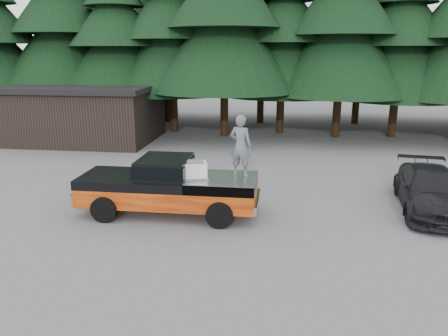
# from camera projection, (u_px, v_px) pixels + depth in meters

# --- Properties ---
(ground) EXTENTS (120.00, 120.00, 0.00)m
(ground) POSITION_uv_depth(u_px,v_px,m) (195.00, 222.00, 13.94)
(ground) COLOR #535356
(ground) RESTS_ON ground
(pickup_truck) EXTENTS (6.00, 2.04, 1.33)m
(pickup_truck) POSITION_uv_depth(u_px,v_px,m) (169.00, 195.00, 14.49)
(pickup_truck) COLOR orange
(pickup_truck) RESTS_ON ground
(truck_cab) EXTENTS (1.66, 1.90, 0.59)m
(truck_cab) POSITION_uv_depth(u_px,v_px,m) (165.00, 167.00, 14.25)
(truck_cab) COLOR black
(truck_cab) RESTS_ON pickup_truck
(air_compressor) EXTENTS (0.86, 0.78, 0.50)m
(air_compressor) POSITION_uv_depth(u_px,v_px,m) (195.00, 171.00, 13.94)
(air_compressor) COLOR silver
(air_compressor) RESTS_ON pickup_truck
(man_on_bed) EXTENTS (0.84, 0.68, 2.00)m
(man_on_bed) POSITION_uv_depth(u_px,v_px,m) (241.00, 146.00, 14.05)
(man_on_bed) COLOR #565B5D
(man_on_bed) RESTS_ON pickup_truck
(parked_car) EXTENTS (2.56, 5.10, 1.42)m
(parked_car) POSITION_uv_depth(u_px,v_px,m) (431.00, 190.00, 14.79)
(parked_car) COLOR black
(parked_car) RESTS_ON ground
(utility_building) EXTENTS (8.40, 6.40, 3.30)m
(utility_building) POSITION_uv_depth(u_px,v_px,m) (87.00, 113.00, 26.13)
(utility_building) COLOR black
(utility_building) RESTS_ON ground
(treeline) EXTENTS (60.15, 16.05, 17.50)m
(treeline) POSITION_uv_depth(u_px,v_px,m) (251.00, 11.00, 28.31)
(treeline) COLOR black
(treeline) RESTS_ON ground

